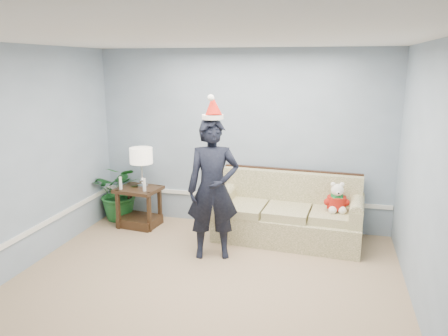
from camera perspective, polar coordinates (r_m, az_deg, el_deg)
room_shell at (r=4.27m, az=-4.57°, el=-1.79°), size 4.54×5.04×2.74m
wainscot_trim at (r=6.01m, az=-11.52°, el=-6.45°), size 4.49×4.99×0.06m
sofa at (r=6.37m, az=8.36°, el=-6.24°), size 2.10×1.02×0.96m
side_table at (r=6.95m, az=-10.98°, el=-5.52°), size 0.70×0.61×0.61m
table_lamp at (r=6.75m, az=-10.76°, el=1.38°), size 0.35×0.35×0.62m
candle_pair at (r=6.71m, az=-11.89°, el=-2.10°), size 0.44×0.05×0.20m
houseplant at (r=7.22m, az=-13.31°, el=-3.06°), size 0.86×0.75×0.92m
man at (r=5.57m, az=-1.44°, el=-2.81°), size 0.76×0.61×1.82m
santa_hat at (r=5.39m, az=-1.46°, el=7.84°), size 0.35×0.38×0.31m
teddy_bear at (r=6.15m, az=14.49°, el=-4.17°), size 0.29×0.31×0.42m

